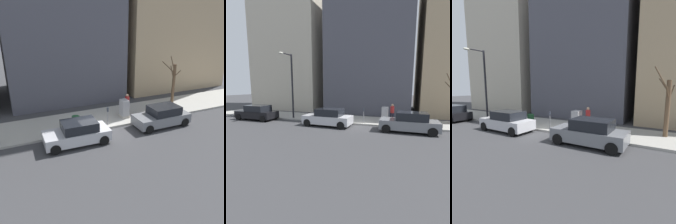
# 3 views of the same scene
# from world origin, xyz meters

# --- Properties ---
(ground_plane) EXTENTS (120.00, 120.00, 0.00)m
(ground_plane) POSITION_xyz_m (0.00, 0.00, 0.00)
(ground_plane) COLOR #38383A
(sidewalk) EXTENTS (4.00, 36.00, 0.15)m
(sidewalk) POSITION_xyz_m (2.00, 0.00, 0.07)
(sidewalk) COLOR #9E9B93
(sidewalk) RESTS_ON ground
(parked_car_grey) EXTENTS (1.92, 4.20, 1.52)m
(parked_car_grey) POSITION_xyz_m (-1.01, -4.62, 0.74)
(parked_car_grey) COLOR slate
(parked_car_grey) RESTS_ON ground
(parked_car_silver) EXTENTS (2.01, 4.24, 1.52)m
(parked_car_silver) POSITION_xyz_m (-1.14, 1.98, 0.74)
(parked_car_silver) COLOR #B7B7BC
(parked_car_silver) RESTS_ON ground
(parked_car_black) EXTENTS (1.93, 4.20, 1.52)m
(parked_car_black) POSITION_xyz_m (-1.03, 10.04, 0.74)
(parked_car_black) COLOR black
(parked_car_black) RESTS_ON ground
(parking_meter) EXTENTS (0.14, 0.10, 1.35)m
(parking_meter) POSITION_xyz_m (0.45, -0.83, 0.98)
(parking_meter) COLOR slate
(parking_meter) RESTS_ON sidewalk
(utility_box) EXTENTS (0.83, 0.61, 1.43)m
(utility_box) POSITION_xyz_m (1.30, -2.63, 0.85)
(utility_box) COLOR #A8A399
(utility_box) RESTS_ON sidewalk
(streetlamp) EXTENTS (1.97, 0.32, 6.50)m
(streetlamp) POSITION_xyz_m (0.28, 6.71, 4.02)
(streetlamp) COLOR black
(streetlamp) RESTS_ON sidewalk
(trash_bin) EXTENTS (0.56, 0.56, 0.90)m
(trash_bin) POSITION_xyz_m (0.90, 1.48, 0.60)
(trash_bin) COLOR #14381E
(trash_bin) RESTS_ON sidewalk
(pedestrian_near_meter) EXTENTS (0.36, 0.39, 1.66)m
(pedestrian_near_meter) POSITION_xyz_m (1.97, -3.23, 1.09)
(pedestrian_near_meter) COLOR #1E1E2D
(pedestrian_near_meter) RESTS_ON sidewalk
(office_block_center) EXTENTS (10.53, 10.53, 16.10)m
(office_block_center) POSITION_xyz_m (10.77, 0.23, 8.05)
(office_block_center) COLOR #4C4C56
(office_block_center) RESTS_ON ground
(office_tower_right) EXTENTS (10.45, 10.45, 27.85)m
(office_tower_right) POSITION_xyz_m (10.72, 12.25, 13.93)
(office_tower_right) COLOR #BCB29E
(office_tower_right) RESTS_ON ground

